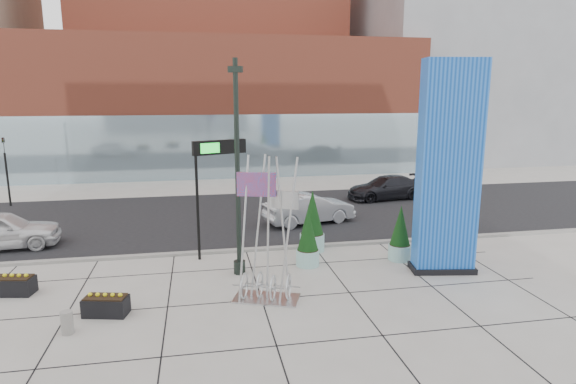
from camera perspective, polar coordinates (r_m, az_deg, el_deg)
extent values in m
plane|color=#9E9991|center=(16.98, -7.01, -11.44)|extent=(160.00, 160.00, 0.00)
cube|color=black|center=(26.47, -8.47, -2.97)|extent=(80.00, 12.00, 0.02)
cube|color=gray|center=(20.70, -7.76, -6.98)|extent=(80.00, 0.30, 0.12)
cube|color=#A4452F|center=(42.66, -8.31, 10.02)|extent=(34.00, 10.00, 11.00)
cube|color=#8CA5B2|center=(38.08, -7.85, 5.32)|extent=(34.00, 0.60, 5.00)
cube|color=slate|center=(54.73, 19.27, 13.51)|extent=(20.00, 18.00, 18.00)
cube|color=#0C47BA|center=(18.49, 18.49, 2.60)|extent=(2.29, 1.22, 7.84)
cube|color=black|center=(19.42, 17.76, -8.57)|extent=(2.49, 1.42, 0.22)
cylinder|color=black|center=(17.36, -6.01, 2.57)|extent=(0.18, 0.18, 7.83)
cylinder|color=black|center=(18.30, -5.77, -8.85)|extent=(0.43, 0.43, 0.49)
cube|color=black|center=(17.17, -6.27, 14.26)|extent=(0.53, 0.38, 0.22)
cube|color=silver|center=(16.16, -2.57, -12.49)|extent=(2.34, 1.73, 0.06)
cylinder|color=silver|center=(15.09, -5.08, -4.73)|extent=(0.09, 0.09, 4.78)
cylinder|color=silver|center=(15.45, -3.78, -4.32)|extent=(0.09, 0.09, 4.78)
cylinder|color=silver|center=(15.27, -2.24, -4.49)|extent=(0.09, 0.09, 4.78)
cylinder|color=silver|center=(15.61, -0.83, -4.12)|extent=(0.09, 0.09, 4.78)
cylinder|color=silver|center=(15.24, 0.33, -4.51)|extent=(0.09, 0.09, 4.78)
torus|color=silver|center=(15.83, -5.16, -11.36)|extent=(0.37, 0.84, 0.87)
torus|color=silver|center=(16.05, -3.50, -11.00)|extent=(0.37, 0.84, 0.87)
torus|color=silver|center=(15.94, -1.67, -11.15)|extent=(0.37, 0.84, 0.87)
torus|color=silver|center=(16.19, -0.08, -10.78)|extent=(0.37, 0.84, 0.87)
cube|color=red|center=(14.98, -3.79, 0.82)|extent=(1.21, 0.40, 0.77)
cube|color=silver|center=(15.29, -0.61, -0.76)|extent=(0.88, 0.47, 0.57)
cylinder|color=gray|center=(15.26, -24.71, -13.88)|extent=(0.34, 0.34, 0.66)
cylinder|color=black|center=(19.42, -10.68, -1.24)|extent=(0.11, 0.11, 4.74)
cube|color=black|center=(19.08, -7.86, 5.17)|extent=(2.18, 1.00, 0.56)
cube|color=#19D833|center=(18.94, -9.21, 5.09)|extent=(0.75, 0.31, 0.40)
cylinder|color=#9AD0CA|center=(20.13, 13.05, -6.96)|extent=(0.90, 0.90, 0.63)
cylinder|color=black|center=(20.03, 13.09, -6.10)|extent=(0.83, 0.83, 0.05)
cone|color=black|center=(19.80, 13.20, -3.87)|extent=(0.81, 0.81, 1.62)
cylinder|color=#9AD0CA|center=(19.01, 2.34, -7.77)|extent=(0.91, 0.91, 0.63)
cylinder|color=black|center=(18.90, 2.35, -6.87)|extent=(0.83, 0.83, 0.05)
cone|color=black|center=(18.66, 2.37, -4.49)|extent=(0.81, 0.81, 1.63)
cylinder|color=#9AD0CA|center=(20.74, 2.87, -5.95)|extent=(1.05, 1.05, 0.74)
cylinder|color=black|center=(20.63, 2.88, -4.97)|extent=(0.97, 0.97, 0.06)
cone|color=black|center=(20.38, 2.91, -2.42)|extent=(0.95, 0.95, 1.89)
cube|color=black|center=(18.85, -29.80, -9.64)|extent=(1.43, 0.90, 0.57)
cube|color=black|center=(18.75, -29.89, -8.77)|extent=(1.32, 0.79, 0.06)
cube|color=black|center=(16.02, -20.76, -12.54)|extent=(1.41, 0.93, 0.56)
cube|color=black|center=(15.90, -20.84, -11.56)|extent=(1.30, 0.81, 0.06)
imported|color=white|center=(24.21, -30.98, -3.95)|extent=(4.97, 2.41, 1.64)
imported|color=#A8AAB0|center=(24.86, 2.52, -1.99)|extent=(4.96, 2.77, 1.55)
imported|color=black|center=(31.15, 11.54, 0.49)|extent=(5.24, 2.66, 1.46)
cylinder|color=black|center=(32.95, -30.28, 1.27)|extent=(0.12, 0.12, 3.20)
imported|color=black|center=(32.70, -30.65, 4.80)|extent=(0.15, 0.18, 0.90)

